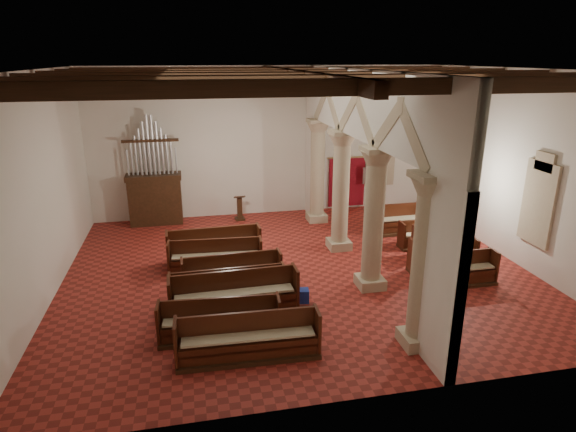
# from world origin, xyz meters

# --- Properties ---
(floor) EXTENTS (14.00, 14.00, 0.00)m
(floor) POSITION_xyz_m (0.00, 0.00, 0.00)
(floor) COLOR maroon
(floor) RESTS_ON ground
(ceiling) EXTENTS (14.00, 14.00, 0.00)m
(ceiling) POSITION_xyz_m (0.00, 0.00, 6.00)
(ceiling) COLOR black
(ceiling) RESTS_ON wall_back
(wall_back) EXTENTS (14.00, 0.02, 6.00)m
(wall_back) POSITION_xyz_m (0.00, 6.00, 3.00)
(wall_back) COLOR white
(wall_back) RESTS_ON floor
(wall_front) EXTENTS (14.00, 0.02, 6.00)m
(wall_front) POSITION_xyz_m (0.00, -6.00, 3.00)
(wall_front) COLOR white
(wall_front) RESTS_ON floor
(wall_left) EXTENTS (0.02, 12.00, 6.00)m
(wall_left) POSITION_xyz_m (-7.00, 0.00, 3.00)
(wall_left) COLOR white
(wall_left) RESTS_ON floor
(wall_right) EXTENTS (0.02, 12.00, 6.00)m
(wall_right) POSITION_xyz_m (7.00, 0.00, 3.00)
(wall_right) COLOR white
(wall_right) RESTS_ON floor
(ceiling_beams) EXTENTS (13.80, 11.80, 0.30)m
(ceiling_beams) POSITION_xyz_m (0.00, 0.00, 5.82)
(ceiling_beams) COLOR #3E2213
(ceiling_beams) RESTS_ON wall_back
(arcade) EXTENTS (0.90, 11.90, 6.00)m
(arcade) POSITION_xyz_m (1.80, 0.00, 3.56)
(arcade) COLOR tan
(arcade) RESTS_ON floor
(window_right_a) EXTENTS (0.03, 1.00, 2.20)m
(window_right_a) POSITION_xyz_m (6.98, -1.50, 2.20)
(window_right_a) COLOR #2E6954
(window_right_a) RESTS_ON wall_right
(window_right_b) EXTENTS (0.03, 1.00, 2.20)m
(window_right_b) POSITION_xyz_m (6.98, 2.50, 2.20)
(window_right_b) COLOR #2E6954
(window_right_b) RESTS_ON wall_right
(window_back) EXTENTS (1.00, 0.03, 2.20)m
(window_back) POSITION_xyz_m (5.00, 5.98, 2.20)
(window_back) COLOR #2E6954
(window_back) RESTS_ON wall_back
(pipe_organ) EXTENTS (2.10, 0.85, 4.40)m
(pipe_organ) POSITION_xyz_m (-4.50, 5.50, 1.37)
(pipe_organ) COLOR #3E2213
(pipe_organ) RESTS_ON floor
(lectern) EXTENTS (0.44, 0.45, 1.06)m
(lectern) POSITION_xyz_m (-1.23, 5.24, 0.44)
(lectern) COLOR #392212
(lectern) RESTS_ON floor
(dossal_curtain) EXTENTS (1.80, 0.07, 2.17)m
(dossal_curtain) POSITION_xyz_m (3.50, 5.92, 1.17)
(dossal_curtain) COLOR maroon
(dossal_curtain) RESTS_ON floor
(processional_banner) EXTENTS (0.46, 0.59, 2.04)m
(processional_banner) POSITION_xyz_m (4.28, 5.42, 0.75)
(processional_banner) COLOR #3E2213
(processional_banner) RESTS_ON floor
(hymnal_box_a) EXTENTS (0.32, 0.27, 0.29)m
(hymnal_box_a) POSITION_xyz_m (-1.19, -4.18, 0.25)
(hymnal_box_a) COLOR navy
(hymnal_box_a) RESTS_ON floor
(hymnal_box_b) EXTENTS (0.40, 0.34, 0.36)m
(hymnal_box_b) POSITION_xyz_m (-0.37, -2.16, 0.28)
(hymnal_box_b) COLOR navy
(hymnal_box_b) RESTS_ON floor
(hymnal_box_c) EXTENTS (0.39, 0.35, 0.33)m
(hymnal_box_c) POSITION_xyz_m (-1.77, -0.65, 0.27)
(hymnal_box_c) COLOR #181592
(hymnal_box_c) RESTS_ON floor
(tube_heater_a) EXTENTS (1.03, 0.46, 0.11)m
(tube_heater_a) POSITION_xyz_m (-2.74, -4.18, 0.16)
(tube_heater_a) COLOR white
(tube_heater_a) RESTS_ON floor
(tube_heater_b) EXTENTS (0.99, 0.16, 0.10)m
(tube_heater_b) POSITION_xyz_m (-2.79, -4.27, 0.16)
(tube_heater_b) COLOR white
(tube_heater_b) RESTS_ON floor
(nave_pew_0) EXTENTS (3.16, 0.80, 1.05)m
(nave_pew_0) POSITION_xyz_m (-2.06, -4.23, 0.34)
(nave_pew_0) COLOR #3E2213
(nave_pew_0) RESTS_ON floor
(nave_pew_1) EXTENTS (2.88, 0.85, 0.99)m
(nave_pew_1) POSITION_xyz_m (-2.62, -3.32, 0.32)
(nave_pew_1) COLOR #3E2213
(nave_pew_1) RESTS_ON floor
(nave_pew_2) EXTENTS (3.29, 0.85, 1.15)m
(nave_pew_2) POSITION_xyz_m (-2.17, -2.27, 0.38)
(nave_pew_2) COLOR #3E2213
(nave_pew_2) RESTS_ON floor
(nave_pew_3) EXTENTS (3.10, 0.72, 0.98)m
(nave_pew_3) POSITION_xyz_m (-2.28, -1.71, 0.32)
(nave_pew_3) COLOR #3E2213
(nave_pew_3) RESTS_ON floor
(nave_pew_4) EXTENTS (2.86, 0.79, 0.99)m
(nave_pew_4) POSITION_xyz_m (-2.09, -0.76, 0.33)
(nave_pew_4) COLOR #3E2213
(nave_pew_4) RESTS_ON floor
(nave_pew_5) EXTENTS (2.91, 0.86, 1.00)m
(nave_pew_5) POSITION_xyz_m (-2.49, 0.50, 0.33)
(nave_pew_5) COLOR #3E2213
(nave_pew_5) RESTS_ON floor
(nave_pew_6) EXTENTS (3.02, 0.88, 1.12)m
(nave_pew_6) POSITION_xyz_m (-2.48, 1.21, 0.37)
(nave_pew_6) COLOR #3E2213
(nave_pew_6) RESTS_ON floor
(aisle_pew_0) EXTENTS (1.88, 0.67, 0.98)m
(aisle_pew_0) POSITION_xyz_m (4.55, -1.87, 0.33)
(aisle_pew_0) COLOR #3E2213
(aisle_pew_0) RESTS_ON floor
(aisle_pew_1) EXTENTS (2.06, 0.86, 1.08)m
(aisle_pew_1) POSITION_xyz_m (4.31, -1.01, 0.37)
(aisle_pew_1) COLOR #3E2213
(aisle_pew_1) RESTS_ON floor
(aisle_pew_2) EXTENTS (1.94, 0.84, 1.09)m
(aisle_pew_2) POSITION_xyz_m (4.88, 0.09, 0.37)
(aisle_pew_2) COLOR #3E2213
(aisle_pew_2) RESTS_ON floor
(aisle_pew_3) EXTENTS (1.76, 0.64, 0.96)m
(aisle_pew_3) POSITION_xyz_m (4.73, 1.00, 0.32)
(aisle_pew_3) COLOR #3E2213
(aisle_pew_3) RESTS_ON floor
(aisle_pew_4) EXTENTS (2.00, 0.78, 1.09)m
(aisle_pew_4) POSITION_xyz_m (4.34, 2.51, 0.37)
(aisle_pew_4) COLOR #3E2213
(aisle_pew_4) RESTS_ON floor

